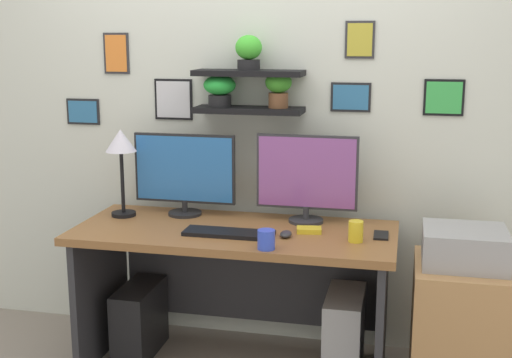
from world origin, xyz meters
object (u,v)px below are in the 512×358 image
(desk_lamp, at_px, (121,149))
(drawer_cabinet, at_px, (459,330))
(desk, at_px, (237,266))
(cell_phone, at_px, (381,235))
(computer_tower_right, at_px, (344,337))
(monitor_left, at_px, (185,173))
(computer_mouse, at_px, (286,234))
(printer, at_px, (464,247))
(computer_tower_left, at_px, (140,320))
(coffee_mug, at_px, (266,240))
(pen_cup, at_px, (356,231))
(scissors_tray, at_px, (309,230))
(keyboard, at_px, (228,233))
(monitor_right, at_px, (307,177))

(desk_lamp, xyz_separation_m, drawer_cabinet, (1.75, -0.13, -0.79))
(desk, xyz_separation_m, cell_phone, (0.72, -0.02, 0.22))
(computer_tower_right, bearing_deg, monitor_left, 166.03)
(computer_mouse, height_order, printer, printer)
(desk, bearing_deg, monitor_left, 153.69)
(drawer_cabinet, bearing_deg, computer_tower_left, 177.93)
(drawer_cabinet, relative_size, printer, 1.72)
(coffee_mug, xyz_separation_m, pen_cup, (0.39, 0.20, 0.01))
(desk_lamp, bearing_deg, cell_phone, -3.34)
(drawer_cabinet, bearing_deg, monitor_left, 170.88)
(computer_mouse, relative_size, coffee_mug, 1.00)
(scissors_tray, xyz_separation_m, computer_tower_left, (-0.92, 0.02, -0.57))
(monitor_left, xyz_separation_m, scissors_tray, (0.70, -0.19, -0.22))
(keyboard, relative_size, computer_tower_right, 0.97)
(drawer_cabinet, height_order, computer_tower_left, drawer_cabinet)
(pen_cup, relative_size, printer, 0.26)
(cell_phone, bearing_deg, drawer_cabinet, -8.73)
(desk, distance_m, drawer_cabinet, 1.13)
(cell_phone, relative_size, printer, 0.37)
(cell_phone, bearing_deg, printer, -8.73)
(keyboard, distance_m, scissors_tray, 0.40)
(pen_cup, xyz_separation_m, scissors_tray, (-0.24, 0.10, -0.04))
(drawer_cabinet, bearing_deg, pen_cup, -172.86)
(desk_lamp, xyz_separation_m, printer, (1.75, -0.13, -0.37))
(computer_tower_left, xyz_separation_m, computer_tower_right, (1.11, -0.05, 0.04))
(computer_mouse, bearing_deg, cell_phone, 14.20)
(desk, xyz_separation_m, computer_tower_left, (-0.55, -0.01, -0.35))
(desk, height_order, pen_cup, pen_cup)
(computer_mouse, distance_m, printer, 0.83)
(monitor_left, bearing_deg, printer, -9.12)
(printer, bearing_deg, computer_tower_right, 179.08)
(monitor_right, bearing_deg, monitor_left, 180.00)
(coffee_mug, bearing_deg, cell_phone, 32.28)
(computer_mouse, height_order, computer_tower_right, computer_mouse)
(desk, bearing_deg, computer_tower_left, -179.19)
(computer_tower_left, bearing_deg, coffee_mug, -22.97)
(monitor_left, relative_size, computer_mouse, 6.16)
(keyboard, height_order, printer, printer)
(monitor_left, distance_m, cell_phone, 1.09)
(pen_cup, bearing_deg, computer_tower_left, 173.96)
(monitor_right, distance_m, cell_phone, 0.49)
(scissors_tray, relative_size, printer, 0.32)
(monitor_left, relative_size, pen_cup, 5.54)
(keyboard, xyz_separation_m, desk_lamp, (-0.64, 0.22, 0.35))
(keyboard, distance_m, pen_cup, 0.61)
(desk, distance_m, computer_tower_left, 0.65)
(pen_cup, bearing_deg, computer_mouse, -179.97)
(coffee_mug, distance_m, drawer_cabinet, 1.03)
(coffee_mug, height_order, pen_cup, pen_cup)
(desk_lamp, bearing_deg, monitor_right, 5.88)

